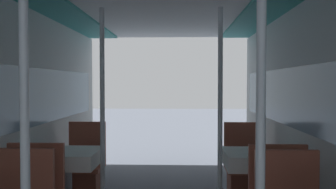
% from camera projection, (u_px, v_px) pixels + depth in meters
% --- Properties ---
extents(wall_right, '(0.05, 6.87, 2.18)m').
position_uv_depth(wall_right, '(330.00, 125.00, 2.84)').
color(wall_right, silver).
rests_on(wall_right, ground_plane).
extents(support_pole_left_0, '(0.05, 0.05, 2.18)m').
position_uv_depth(support_pole_left_0, '(25.00, 153.00, 1.86)').
color(support_pole_left_0, silver).
rests_on(support_pole_left_0, ground_plane).
extents(dining_table_left_1, '(0.62, 0.62, 0.76)m').
position_uv_depth(dining_table_left_1, '(67.00, 161.00, 3.73)').
color(dining_table_left_1, '#4C4C51').
rests_on(dining_table_left_1, ground_plane).
extents(chair_left_far_1, '(0.44, 0.44, 0.97)m').
position_uv_depth(chair_left_far_1, '(84.00, 180.00, 4.37)').
color(chair_left_far_1, brown).
rests_on(chair_left_far_1, ground_plane).
extents(support_pole_left_1, '(0.05, 0.05, 2.18)m').
position_uv_depth(support_pole_left_1, '(102.00, 118.00, 3.71)').
color(support_pole_left_1, silver).
rests_on(support_pole_left_1, ground_plane).
extents(support_pole_right_0, '(0.05, 0.05, 2.18)m').
position_uv_depth(support_pole_right_0, '(260.00, 154.00, 1.82)').
color(support_pole_right_0, silver).
rests_on(support_pole_right_0, ground_plane).
extents(dining_table_right_1, '(0.62, 0.62, 0.76)m').
position_uv_depth(dining_table_right_1, '(256.00, 162.00, 3.67)').
color(dining_table_right_1, '#4C4C51').
rests_on(dining_table_right_1, ground_plane).
extents(chair_right_far_1, '(0.44, 0.44, 0.97)m').
position_uv_depth(chair_right_far_1, '(245.00, 182.00, 4.31)').
color(chair_right_far_1, brown).
rests_on(chair_right_far_1, ground_plane).
extents(support_pole_right_1, '(0.05, 0.05, 2.18)m').
position_uv_depth(support_pole_right_1, '(220.00, 118.00, 3.67)').
color(support_pole_right_1, silver).
rests_on(support_pole_right_1, ground_plane).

